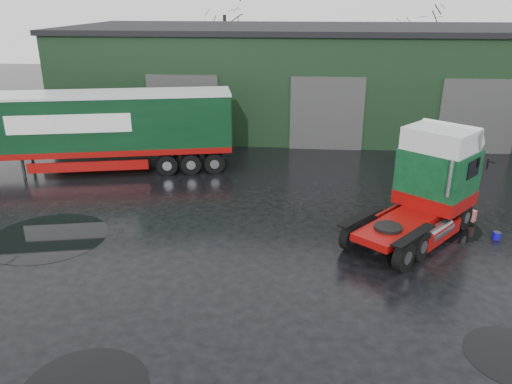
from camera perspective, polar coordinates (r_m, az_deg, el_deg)
ground at (r=15.46m, az=2.26°, el=-9.47°), size 100.00×100.00×0.00m
warehouse at (r=33.65m, az=7.77°, el=12.96°), size 32.40×12.40×6.30m
hero_tractor at (r=17.71m, az=17.59°, el=0.36°), size 5.84×6.30×3.76m
trailer_left at (r=25.10m, az=-17.11°, el=6.53°), size 12.62×5.10×3.84m
wash_bucket at (r=19.48m, az=25.78°, el=-4.51°), size 0.32×0.32×0.26m
tree_back_a at (r=43.90m, az=-3.57°, el=17.09°), size 4.40×4.40×9.50m
tree_back_b at (r=44.48m, az=18.05°, el=14.90°), size 4.40×4.40×7.50m
puddle_1 at (r=19.71m, az=20.81°, el=-3.84°), size 2.53×2.53×0.01m
puddle_2 at (r=19.20m, az=-22.61°, el=-4.78°), size 4.12×4.12×0.01m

